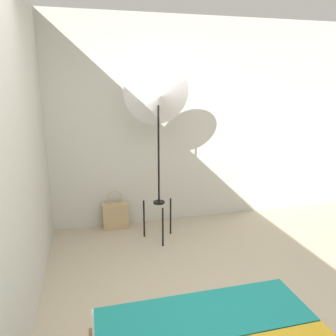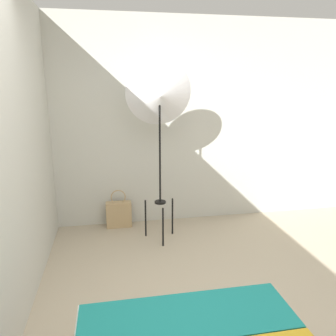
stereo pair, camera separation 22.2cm
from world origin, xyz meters
name	(u,v)px [view 2 (the right image)]	position (x,y,z in m)	size (l,w,h in m)	color
wall_back	(152,124)	(0.00, 2.44, 1.30)	(8.00, 0.05, 2.60)	beige
wall_side_left	(16,150)	(-1.26, 1.00, 1.30)	(0.05, 8.00, 2.60)	beige
photo_umbrella	(160,96)	(0.01, 1.87, 1.67)	(0.73, 0.35, 2.06)	black
tote_bag	(119,214)	(-0.46, 2.30, 0.17)	(0.32, 0.12, 0.50)	tan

